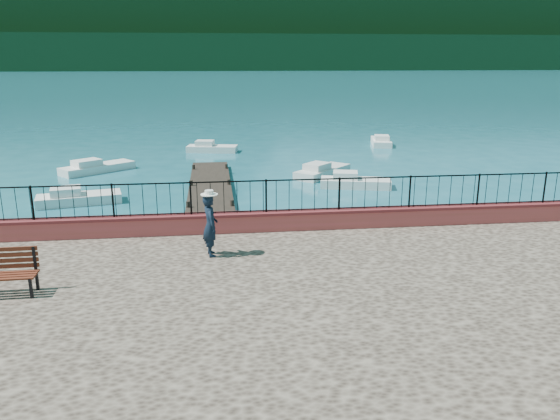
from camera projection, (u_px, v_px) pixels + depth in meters
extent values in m
plane|color=#19596B|center=(294.00, 323.00, 13.18)|extent=(2000.00, 2000.00, 0.00)
cube|color=#B44146|center=(276.00, 221.00, 16.32)|extent=(28.00, 0.46, 0.58)
cube|color=black|center=(276.00, 196.00, 16.12)|extent=(27.00, 0.05, 0.95)
cube|color=#2D231C|center=(210.00, 198.00, 24.38)|extent=(2.00, 16.00, 0.30)
cube|color=black|center=(213.00, 53.00, 297.53)|extent=(900.00, 60.00, 18.00)
cube|color=black|center=(212.00, 33.00, 351.39)|extent=(900.00, 120.00, 44.00)
ellipsoid|color=#142D23|center=(422.00, 64.00, 574.65)|extent=(448.00, 384.00, 180.00)
imported|color=black|center=(210.00, 225.00, 14.09)|extent=(0.49, 0.66, 1.63)
cylinder|color=white|center=(209.00, 193.00, 13.86)|extent=(0.44, 0.44, 0.12)
cube|color=silver|center=(79.00, 195.00, 23.94)|extent=(3.73, 2.02, 0.80)
cube|color=silver|center=(356.00, 179.00, 27.00)|extent=(3.63, 2.07, 0.80)
cube|color=silver|center=(323.00, 168.00, 29.68)|extent=(3.59, 3.70, 0.80)
cube|color=white|center=(97.00, 165.00, 30.65)|extent=(3.98, 3.61, 0.80)
cube|color=silver|center=(212.00, 146.00, 37.23)|extent=(3.55, 1.93, 0.80)
cube|color=white|center=(381.00, 139.00, 40.26)|extent=(2.06, 3.79, 0.80)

